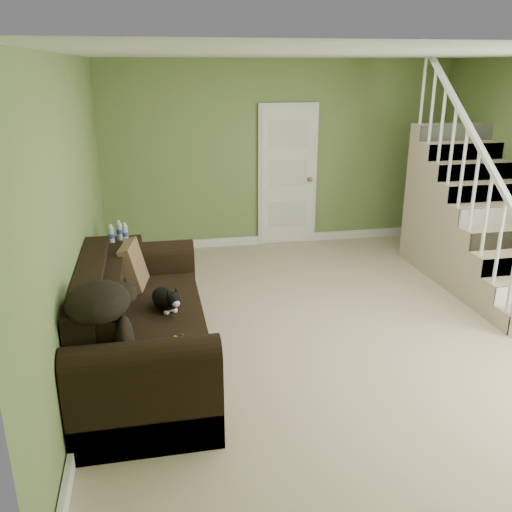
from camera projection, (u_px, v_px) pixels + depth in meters
name	position (u px, v px, depth m)	size (l,w,h in m)	color
floor	(341.00, 322.00, 5.59)	(5.00, 5.50, 0.01)	tan
ceiling	(357.00, 54.00, 4.73)	(5.00, 5.50, 0.01)	white
wall_back	(280.00, 155.00, 7.70)	(5.00, 0.04, 2.60)	olive
wall_left	(75.00, 212.00, 4.70)	(0.04, 5.50, 2.60)	olive
baseboard_back	(280.00, 239.00, 8.09)	(5.00, 0.04, 0.12)	white
baseboard_left	(93.00, 339.00, 5.12)	(0.04, 5.50, 0.12)	white
door	(288.00, 176.00, 7.78)	(0.86, 0.12, 2.02)	white
staircase	(472.00, 226.00, 6.64)	(1.00, 2.51, 2.82)	tan
sofa	(139.00, 331.00, 4.63)	(1.03, 2.39, 0.95)	black
side_table	(122.00, 266.00, 6.25)	(0.54, 0.54, 0.84)	black
cat	(165.00, 300.00, 4.64)	(0.34, 0.52, 0.26)	black
banana	(178.00, 341.00, 4.10)	(0.05, 0.17, 0.05)	gold
throw_pillow	(134.00, 265.00, 5.12)	(0.11, 0.43, 0.43)	#442E1B
throw_blanket	(97.00, 302.00, 3.70)	(0.43, 0.57, 0.24)	black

